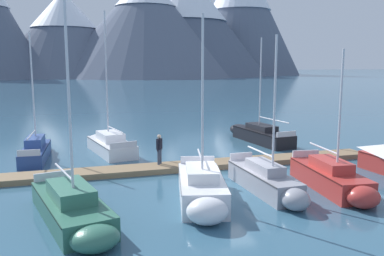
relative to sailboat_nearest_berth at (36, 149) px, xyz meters
The scene contains 14 objects.
ground_plane 13.03m from the sailboat_nearest_berth, 44.26° to the right, with size 700.00×700.00×0.00m, color #335B75.
mountain_shoulder_ridge 168.62m from the sailboat_nearest_berth, 90.67° to the left, with size 63.82×63.82×37.62m.
mountain_east_summit 165.79m from the sailboat_nearest_berth, 78.21° to the left, with size 83.39×83.39×45.21m.
mountain_rear_spur 181.30m from the sailboat_nearest_berth, 72.62° to the left, with size 81.60×81.60×51.88m.
mountain_north_horn 210.23m from the sailboat_nearest_berth, 64.34° to the left, with size 64.90×64.90×66.19m.
dock 10.63m from the sailboat_nearest_berth, 28.61° to the right, with size 21.46×2.20×0.30m.
sailboat_nearest_berth is the anchor object (origin of this frame).
sailboat_second_berth 11.93m from the sailboat_nearest_berth, 78.80° to the right, with size 3.37×6.95×8.62m.
sailboat_mid_dock_port 4.58m from the sailboat_nearest_berth, ahead, with size 3.16×6.89×9.27m.
sailboat_mid_dock_starboard 13.32m from the sailboat_nearest_berth, 55.33° to the right, with size 2.93×6.13×7.88m.
sailboat_far_berth 15.03m from the sailboat_nearest_berth, 43.64° to the right, with size 1.60×6.04×7.13m.
sailboat_outer_slip 17.73m from the sailboat_nearest_berth, 37.79° to the right, with size 2.14×6.16×6.56m.
sailboat_end_of_dock 15.94m from the sailboat_nearest_berth, ahead, with size 2.56×7.78×7.81m.
person_on_dock 8.47m from the sailboat_nearest_berth, 34.62° to the right, with size 0.39×0.51×1.69m.
Camera 1 is at (-6.66, -17.85, 5.90)m, focal length 38.29 mm.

